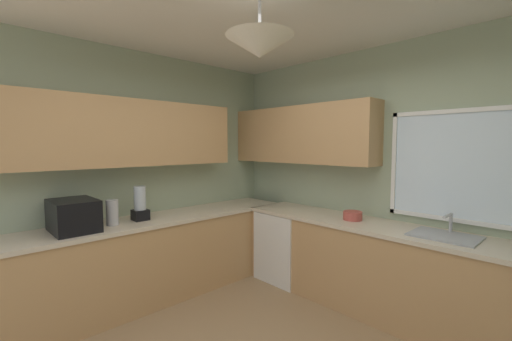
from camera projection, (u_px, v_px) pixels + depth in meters
The scene contains 9 objects.
room_shell at pixel (270, 128), 2.74m from camera, with size 4.25×3.91×2.78m.
counter_run_left at pixel (145, 260), 3.48m from camera, with size 0.65×3.52×0.89m.
counter_run_back at pixel (392, 272), 3.15m from camera, with size 3.34×0.65×0.89m.
dishwasher at pixel (287, 245), 4.08m from camera, with size 0.60×0.60×0.84m, color white.
microwave at pixel (74, 215), 2.98m from camera, with size 0.48×0.36×0.29m, color black.
kettle at pixel (112, 212), 3.19m from camera, with size 0.12×0.12×0.25m, color #B7B7BC.
sink_assembly at pixel (445, 235), 2.80m from camera, with size 0.52×0.40×0.19m.
bowl at pixel (353, 216), 3.43m from camera, with size 0.20×0.20×0.09m, color #B74C42.
blender_appliance at pixel (140, 205), 3.41m from camera, with size 0.15×0.15×0.36m.
Camera 1 is at (1.52, -1.48, 1.68)m, focal length 22.81 mm.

